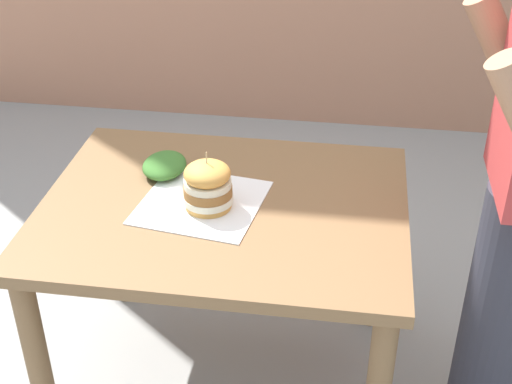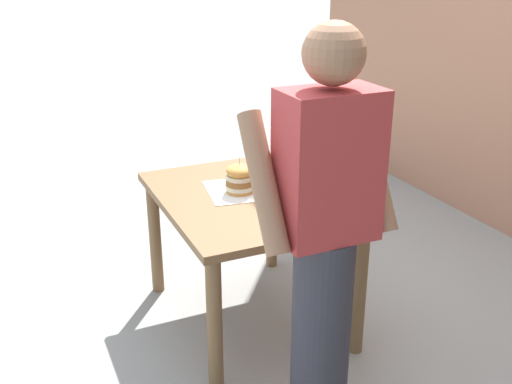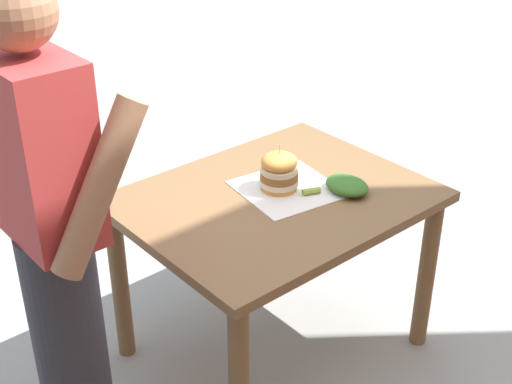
{
  "view_description": "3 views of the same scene",
  "coord_description": "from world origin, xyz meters",
  "px_view_note": "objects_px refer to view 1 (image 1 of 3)",
  "views": [
    {
      "loc": [
        1.79,
        0.37,
        1.91
      ],
      "look_at": [
        0.0,
        0.1,
        0.79
      ],
      "focal_mm": 50.0,
      "sensor_mm": 36.0,
      "label": 1
    },
    {
      "loc": [
        1.13,
        2.61,
        1.89
      ],
      "look_at": [
        0.0,
        0.1,
        0.79
      ],
      "focal_mm": 42.0,
      "sensor_mm": 36.0,
      "label": 2
    },
    {
      "loc": [
        -1.75,
        1.59,
        2.06
      ],
      "look_at": [
        0.0,
        0.1,
        0.79
      ],
      "focal_mm": 50.0,
      "sensor_mm": 36.0,
      "label": 3
    }
  ],
  "objects_px": {
    "side_salad": "(164,165)",
    "sandwich": "(208,185)",
    "pickle_spear": "(196,182)",
    "patio_table": "(224,235)"
  },
  "relations": [
    {
      "from": "sandwich",
      "to": "pickle_spear",
      "type": "distance_m",
      "value": 0.14
    },
    {
      "from": "sandwich",
      "to": "patio_table",
      "type": "bearing_deg",
      "value": 125.36
    },
    {
      "from": "patio_table",
      "to": "sandwich",
      "type": "bearing_deg",
      "value": -54.64
    },
    {
      "from": "patio_table",
      "to": "side_salad",
      "type": "relative_size",
      "value": 6.18
    },
    {
      "from": "patio_table",
      "to": "pickle_spear",
      "type": "height_order",
      "value": "pickle_spear"
    },
    {
      "from": "patio_table",
      "to": "side_salad",
      "type": "bearing_deg",
      "value": -124.65
    },
    {
      "from": "patio_table",
      "to": "sandwich",
      "type": "height_order",
      "value": "sandwich"
    },
    {
      "from": "pickle_spear",
      "to": "side_salad",
      "type": "bearing_deg",
      "value": -120.45
    },
    {
      "from": "side_salad",
      "to": "sandwich",
      "type": "bearing_deg",
      "value": 44.93
    },
    {
      "from": "pickle_spear",
      "to": "side_salad",
      "type": "height_order",
      "value": "side_salad"
    }
  ]
}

